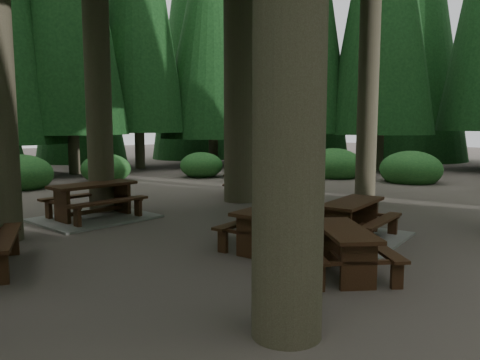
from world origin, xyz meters
TOP-DOWN VIEW (x-y plane):
  - ground at (0.00, 0.00)m, footprint 80.00×80.00m
  - picnic_table_a at (1.20, -0.80)m, footprint 2.69×2.42m
  - picnic_table_c at (-1.98, 4.35)m, footprint 2.84×2.47m
  - picnic_table_d at (3.35, 4.90)m, footprint 2.02×2.00m
  - picnic_table_e at (-0.69, -2.09)m, footprint 2.03×2.12m
  - picnic_table_f at (-0.51, -0.33)m, footprint 2.10×1.86m
  - shrub_ring at (0.70, 0.75)m, footprint 23.86×24.64m

SIDE VIEW (x-z plane):
  - ground at x=0.00m, z-range 0.00..0.00m
  - picnic_table_a at x=1.20m, z-range -0.13..0.65m
  - picnic_table_c at x=-1.98m, z-range -0.13..0.74m
  - shrub_ring at x=0.70m, z-range -0.35..1.15m
  - picnic_table_d at x=3.35m, z-range 0.11..0.80m
  - picnic_table_e at x=-0.69m, z-range 0.12..0.84m
  - picnic_table_f at x=-0.51m, z-range 0.13..0.90m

